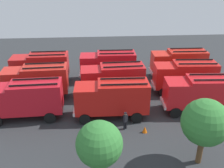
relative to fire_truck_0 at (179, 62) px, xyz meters
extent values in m
plane|color=#2D3033|center=(9.18, 4.56, -2.15)|extent=(54.64, 54.64, 0.00)
cube|color=red|center=(2.45, -0.06, -0.05)|extent=(2.26, 2.55, 2.60)
cube|color=#8C9EAD|center=(3.50, -0.08, 0.26)|extent=(0.13, 2.13, 1.46)
cube|color=red|center=(-1.05, 0.02, 0.10)|extent=(4.86, 2.61, 2.90)
cube|color=black|center=(-1.04, 0.71, 1.67)|extent=(4.32, 0.22, 0.12)
cube|color=black|center=(-1.07, -0.66, 1.67)|extent=(4.32, 0.22, 0.12)
cube|color=silver|center=(3.65, -0.08, -1.20)|extent=(0.25, 2.38, 0.28)
cylinder|color=black|center=(2.68, 1.14, -1.60)|extent=(1.11, 0.38, 1.10)
cylinder|color=black|center=(2.62, -1.26, -1.60)|extent=(1.11, 0.38, 1.10)
cylinder|color=black|center=(-2.22, 1.25, -1.60)|extent=(1.11, 0.38, 1.10)
cylinder|color=black|center=(-2.28, -1.15, -1.60)|extent=(1.11, 0.38, 1.10)
cube|color=red|center=(11.78, 0.04, -0.05)|extent=(2.25, 2.54, 2.60)
cube|color=#8C9EAD|center=(12.83, 0.02, 0.26)|extent=(0.12, 2.13, 1.46)
cube|color=red|center=(8.28, 0.11, 0.10)|extent=(4.85, 2.60, 2.90)
cube|color=black|center=(8.30, 0.80, 1.67)|extent=(4.32, 0.21, 0.12)
cube|color=black|center=(8.27, -0.58, 1.67)|extent=(4.32, 0.21, 0.12)
cube|color=silver|center=(12.98, 0.01, -1.20)|extent=(0.25, 2.38, 0.28)
cylinder|color=black|center=(12.01, 1.23, -1.60)|extent=(1.11, 0.37, 1.10)
cylinder|color=black|center=(11.96, -1.17, -1.60)|extent=(1.11, 0.37, 1.10)
cylinder|color=black|center=(7.11, 1.33, -1.60)|extent=(1.11, 0.37, 1.10)
cylinder|color=black|center=(7.06, -1.07, -1.60)|extent=(1.11, 0.37, 1.10)
cube|color=red|center=(20.35, 0.10, -0.05)|extent=(2.22, 2.52, 2.60)
cube|color=#8C9EAD|center=(21.40, 0.10, 0.26)|extent=(0.10, 2.13, 1.46)
cube|color=red|center=(16.85, 0.07, 0.10)|extent=(4.82, 2.54, 2.90)
cube|color=black|center=(16.85, 0.75, 1.67)|extent=(4.32, 0.16, 0.12)
cube|color=black|center=(16.86, -0.62, 1.67)|extent=(4.32, 0.16, 0.12)
cube|color=silver|center=(21.55, 0.11, -1.20)|extent=(0.22, 2.38, 0.28)
cylinder|color=black|center=(20.54, 1.30, -1.60)|extent=(1.10, 0.36, 1.10)
cylinder|color=black|center=(20.56, -1.10, -1.60)|extent=(1.10, 0.36, 1.10)
cylinder|color=black|center=(15.64, 1.26, -1.60)|extent=(1.10, 0.36, 1.10)
cylinder|color=black|center=(15.66, -1.14, -1.60)|extent=(1.10, 0.36, 1.10)
cube|color=red|center=(3.11, 4.27, -0.05)|extent=(2.34, 2.63, 2.60)
cube|color=#8C9EAD|center=(4.16, 4.21, 0.26)|extent=(0.21, 2.13, 1.46)
cube|color=red|center=(-0.38, 4.48, 0.10)|extent=(4.94, 2.78, 2.90)
cube|color=black|center=(-0.34, 5.16, 1.67)|extent=(4.32, 0.37, 0.12)
cube|color=black|center=(-0.42, 3.79, 1.67)|extent=(4.32, 0.37, 0.12)
cube|color=silver|center=(4.31, 4.20, -1.20)|extent=(0.34, 2.38, 0.28)
cylinder|color=black|center=(3.38, 5.46, -1.60)|extent=(1.12, 0.41, 1.10)
cylinder|color=black|center=(3.24, 3.06, -1.60)|extent=(1.12, 0.41, 1.10)
cylinder|color=black|center=(-1.51, 5.75, -1.60)|extent=(1.12, 0.41, 1.10)
cylinder|color=black|center=(-1.65, 3.35, -1.60)|extent=(1.12, 0.41, 1.10)
cube|color=red|center=(11.55, 4.81, -0.05)|extent=(2.28, 2.57, 2.60)
cube|color=#8C9EAD|center=(12.59, 4.84, 0.26)|extent=(0.15, 2.13, 1.46)
cube|color=red|center=(8.05, 4.70, 0.10)|extent=(4.88, 2.65, 2.90)
cube|color=black|center=(8.03, 5.39, 1.67)|extent=(4.32, 0.26, 0.12)
cube|color=black|center=(8.07, 4.01, 1.67)|extent=(4.32, 0.26, 0.12)
cube|color=silver|center=(12.74, 4.85, -1.20)|extent=(0.28, 2.38, 0.28)
cylinder|color=black|center=(11.71, 6.02, -1.60)|extent=(1.11, 0.38, 1.10)
cylinder|color=black|center=(11.78, 3.62, -1.60)|extent=(1.11, 0.38, 1.10)
cylinder|color=black|center=(6.81, 5.86, -1.60)|extent=(1.11, 0.38, 1.10)
cylinder|color=black|center=(6.89, 3.46, -1.60)|extent=(1.11, 0.38, 1.10)
cube|color=red|center=(20.08, 4.53, -0.05)|extent=(2.29, 2.58, 2.60)
cube|color=#8C9EAD|center=(21.13, 4.57, 0.26)|extent=(0.16, 2.13, 1.46)
cube|color=red|center=(16.59, 4.40, 0.10)|extent=(4.89, 2.68, 2.90)
cube|color=black|center=(16.56, 5.08, 1.67)|extent=(4.32, 0.28, 0.12)
cube|color=black|center=(16.61, 3.71, 1.67)|extent=(4.32, 0.28, 0.12)
cube|color=silver|center=(21.28, 4.58, -1.20)|extent=(0.29, 2.38, 0.28)
cylinder|color=black|center=(20.24, 5.74, -1.60)|extent=(1.11, 0.39, 1.10)
cylinder|color=black|center=(20.33, 3.34, -1.60)|extent=(1.11, 0.39, 1.10)
cylinder|color=black|center=(15.34, 5.55, -1.60)|extent=(1.11, 0.39, 1.10)
cylinder|color=black|center=(15.43, 3.15, -1.60)|extent=(1.11, 0.39, 1.10)
cube|color=red|center=(3.08, 8.68, -0.05)|extent=(2.35, 2.63, 2.60)
cube|color=#8C9EAD|center=(4.13, 8.61, 0.26)|extent=(0.21, 2.13, 1.46)
cube|color=red|center=(-0.41, 8.88, 0.10)|extent=(4.94, 2.78, 2.90)
cube|color=black|center=(-0.37, 9.57, 1.67)|extent=(4.32, 0.38, 0.12)
cube|color=black|center=(-0.45, 8.20, 1.67)|extent=(4.32, 0.38, 0.12)
cube|color=silver|center=(4.28, 8.60, -1.20)|extent=(0.34, 2.38, 0.28)
cylinder|color=black|center=(3.35, 9.86, -1.60)|extent=(1.12, 0.42, 1.10)
cylinder|color=black|center=(3.21, 7.47, -1.60)|extent=(1.12, 0.42, 1.10)
cylinder|color=black|center=(-1.68, 7.76, -1.60)|extent=(1.12, 0.42, 1.10)
cube|color=red|center=(11.97, 9.15, -0.05)|extent=(2.25, 2.55, 2.60)
cube|color=#8C9EAD|center=(13.02, 9.13, 0.26)|extent=(0.12, 2.13, 1.46)
cube|color=red|center=(8.47, 9.22, 0.10)|extent=(4.85, 2.60, 2.90)
cube|color=black|center=(8.48, 9.91, 1.67)|extent=(4.32, 0.21, 0.12)
cube|color=black|center=(8.45, 8.53, 1.67)|extent=(4.32, 0.21, 0.12)
cube|color=silver|center=(13.17, 9.12, -1.20)|extent=(0.25, 2.38, 0.28)
cylinder|color=black|center=(12.19, 10.34, -1.60)|extent=(1.11, 0.37, 1.10)
cylinder|color=black|center=(12.14, 7.94, -1.60)|extent=(1.11, 0.37, 1.10)
cylinder|color=black|center=(7.29, 10.45, -1.60)|extent=(1.11, 0.37, 1.10)
cylinder|color=black|center=(7.24, 8.05, -1.60)|extent=(1.11, 0.37, 1.10)
cube|color=red|center=(16.74, 8.69, 0.10)|extent=(4.89, 2.67, 2.90)
cube|color=black|center=(16.71, 9.38, 1.67)|extent=(4.32, 0.27, 0.12)
cube|color=black|center=(16.76, 8.00, 1.67)|extent=(4.32, 0.27, 0.12)
cylinder|color=black|center=(20.48, 7.62, -1.60)|extent=(1.11, 0.39, 1.10)
cylinder|color=black|center=(15.50, 9.85, -1.60)|extent=(1.11, 0.39, 1.10)
cylinder|color=black|center=(15.58, 7.45, -1.60)|extent=(1.11, 0.39, 1.10)
cylinder|color=black|center=(1.44, -2.22, -1.77)|extent=(0.16, 0.16, 0.77)
cylinder|color=black|center=(1.64, -2.15, -1.77)|extent=(0.16, 0.16, 0.77)
cube|color=#B7140F|center=(1.54, -2.18, -1.04)|extent=(0.48, 0.37, 0.67)
sphere|color=brown|center=(1.54, -2.18, -0.60)|extent=(0.22, 0.22, 0.22)
cylinder|color=#B7140F|center=(1.54, -2.18, -0.51)|extent=(0.27, 0.27, 0.07)
cylinder|color=black|center=(8.59, 11.49, -1.75)|extent=(0.16, 0.16, 0.80)
cylinder|color=black|center=(8.43, 11.35, -1.75)|extent=(0.16, 0.16, 0.80)
cube|color=black|center=(8.51, 11.42, -1.01)|extent=(0.48, 0.45, 0.69)
sphere|color=tan|center=(8.51, 11.42, -0.55)|extent=(0.23, 0.23, 0.23)
cylinder|color=black|center=(8.51, 11.42, -0.46)|extent=(0.28, 0.28, 0.07)
cylinder|color=black|center=(6.83, -2.24, -1.78)|extent=(0.16, 0.16, 0.74)
cylinder|color=black|center=(6.97, -2.09, -1.78)|extent=(0.16, 0.16, 0.74)
cube|color=#B7140F|center=(6.90, -2.17, -1.10)|extent=(0.47, 0.47, 0.64)
sphere|color=#9E704C|center=(6.90, -2.17, -0.67)|extent=(0.21, 0.21, 0.21)
cylinder|color=#B7140F|center=(6.90, -2.17, -0.59)|extent=(0.26, 0.26, 0.06)
cylinder|color=brown|center=(3.48, 16.12, -1.09)|extent=(0.43, 0.43, 2.13)
sphere|color=#337A33|center=(3.48, 16.12, 1.43)|extent=(3.41, 3.41, 3.41)
sphere|color=#337A33|center=(10.99, 17.47, 1.07)|extent=(3.07, 3.07, 3.07)
cone|color=#F2600C|center=(6.81, 12.07, -1.84)|extent=(0.43, 0.43, 0.62)
camera|label=1|loc=(11.16, 30.37, 11.28)|focal=40.12mm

